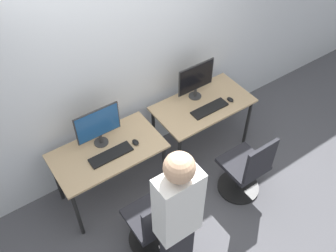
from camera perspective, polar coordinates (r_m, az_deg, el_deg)
ground_plane at (r=4.45m, az=0.93°, el=-9.02°), size 20.00×20.00×0.00m
wall_back at (r=3.92m, az=-5.32°, el=10.69°), size 12.00×0.05×2.80m
desk_left at (r=3.93m, az=-9.11°, el=-4.50°), size 1.14×0.63×0.74m
monitor_left at (r=3.76m, az=-10.61°, el=0.10°), size 0.48×0.15×0.45m
keyboard_left at (r=3.80m, az=-8.69°, el=-4.35°), size 0.45×0.14×0.02m
mouse_left at (r=3.88m, az=-4.98°, el=-2.49°), size 0.06×0.09×0.03m
office_chair_left at (r=3.75m, az=-2.22°, el=-14.73°), size 0.48×0.48×0.91m
person_left at (r=3.09m, az=1.47°, el=-14.05°), size 0.36×0.23×1.75m
desk_right at (r=4.39m, az=5.31°, el=2.56°), size 1.14×0.63×0.74m
monitor_right at (r=4.26m, az=4.29°, el=7.13°), size 0.48×0.15×0.45m
keyboard_right at (r=4.26m, az=6.35°, el=2.65°), size 0.45×0.14×0.02m
mouse_right at (r=4.40m, az=9.47°, el=4.01°), size 0.06×0.09×0.03m
office_chair_right at (r=4.19m, az=11.77°, el=-6.69°), size 0.48×0.48×0.91m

